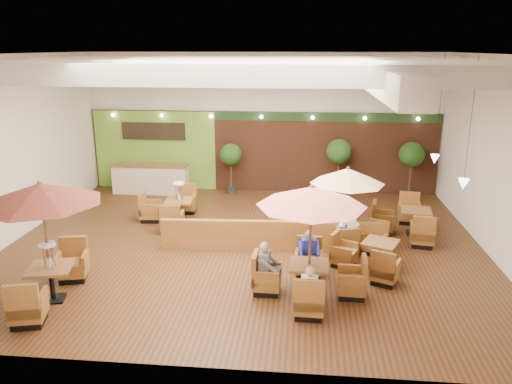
# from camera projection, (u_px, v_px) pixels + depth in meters

# --- Properties ---
(room) EXTENTS (14.04, 14.00, 5.52)m
(room) POSITION_uv_depth(u_px,v_px,m) (257.00, 118.00, 15.05)
(room) COLOR #381E0F
(room) RESTS_ON ground
(service_counter) EXTENTS (3.00, 0.75, 1.18)m
(service_counter) POSITION_uv_depth(u_px,v_px,m) (151.00, 179.00, 20.05)
(service_counter) COLOR beige
(service_counter) RESTS_ON ground
(booth_divider) EXTENTS (6.52, 0.48, 0.90)m
(booth_divider) POSITION_uv_depth(u_px,v_px,m) (273.00, 236.00, 14.37)
(booth_divider) COLOR brown
(booth_divider) RESTS_ON ground
(table_0) EXTENTS (2.67, 2.95, 2.88)m
(table_0) POSITION_uv_depth(u_px,v_px,m) (43.00, 211.00, 11.07)
(table_0) COLOR brown
(table_0) RESTS_ON ground
(table_1) EXTENTS (2.68, 2.68, 2.73)m
(table_1) POSITION_uv_depth(u_px,v_px,m) (311.00, 221.00, 11.40)
(table_1) COLOR brown
(table_1) RESTS_ON ground
(table_2) EXTENTS (2.31, 2.43, 2.37)m
(table_2) POSITION_uv_depth(u_px,v_px,m) (345.00, 188.00, 14.56)
(table_2) COLOR brown
(table_2) RESTS_ON ground
(table_3) EXTENTS (1.82, 2.69, 1.57)m
(table_3) POSITION_uv_depth(u_px,v_px,m) (172.00, 209.00, 16.75)
(table_3) COLOR brown
(table_3) RESTS_ON ground
(table_4) EXTENTS (1.90, 2.69, 0.94)m
(table_4) POSITION_uv_depth(u_px,v_px,m) (369.00, 255.00, 13.31)
(table_4) COLOR brown
(table_4) RESTS_ON ground
(table_5) EXTENTS (1.91, 2.78, 1.01)m
(table_5) POSITION_uv_depth(u_px,v_px,m) (406.00, 222.00, 15.70)
(table_5) COLOR brown
(table_5) RESTS_ON ground
(topiary_0) EXTENTS (0.88, 0.88, 2.04)m
(topiary_0) POSITION_uv_depth(u_px,v_px,m) (231.00, 157.00, 19.68)
(topiary_0) COLOR black
(topiary_0) RESTS_ON ground
(topiary_1) EXTENTS (0.99, 0.99, 2.30)m
(topiary_1) POSITION_uv_depth(u_px,v_px,m) (339.00, 154.00, 19.23)
(topiary_1) COLOR black
(topiary_1) RESTS_ON ground
(topiary_2) EXTENTS (0.96, 0.96, 2.22)m
(topiary_2) POSITION_uv_depth(u_px,v_px,m) (412.00, 157.00, 18.99)
(topiary_2) COLOR black
(topiary_2) RESTS_ON ground
(diner_0) EXTENTS (0.37, 0.31, 0.74)m
(diner_0) POSITION_uv_depth(u_px,v_px,m) (309.00, 285.00, 10.76)
(diner_0) COLOR white
(diner_0) RESTS_ON ground
(diner_1) EXTENTS (0.40, 0.34, 0.77)m
(diner_1) POSITION_uv_depth(u_px,v_px,m) (309.00, 249.00, 12.67)
(diner_1) COLOR #2A36B9
(diner_1) RESTS_ON ground
(diner_2) EXTENTS (0.35, 0.42, 0.84)m
(diner_2) POSITION_uv_depth(u_px,v_px,m) (267.00, 263.00, 11.80)
(diner_2) COLOR slate
(diner_2) RESTS_ON ground
(diner_3) EXTENTS (0.41, 0.39, 0.73)m
(diner_3) POSITION_uv_depth(u_px,v_px,m) (348.00, 230.00, 14.00)
(diner_3) COLOR #2A36B9
(diner_3) RESTS_ON ground
(diner_4) EXTENTS (0.45, 0.38, 0.85)m
(diner_4) POSITION_uv_depth(u_px,v_px,m) (348.00, 229.00, 13.99)
(diner_4) COLOR white
(diner_4) RESTS_ON ground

